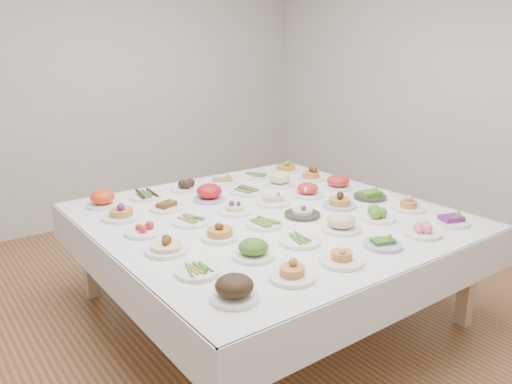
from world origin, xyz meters
TOP-DOWN VIEW (x-y plane):
  - room_envelope at (0.00, 0.00)m, footprint 5.02×5.02m
  - display_table at (0.22, -0.14)m, footprint 2.35×2.35m
  - dish_0 at (-0.66, -1.01)m, footprint 0.26×0.26m
  - dish_1 at (-0.31, -1.01)m, footprint 0.24×0.24m
  - dish_2 at (0.04, -1.02)m, footprint 0.25×0.25m
  - dish_3 at (0.40, -1.01)m, footprint 0.23×0.23m
  - dish_4 at (0.75, -1.02)m, footprint 0.25×0.25m
  - dish_5 at (1.09, -1.02)m, footprint 0.23×0.23m
  - dish_6 at (-0.66, -0.67)m, footprint 0.24×0.24m
  - dish_7 at (-0.31, -0.68)m, footprint 0.25×0.25m
  - dish_8 at (0.04, -0.67)m, footprint 0.25×0.25m
  - dish_9 at (0.40, -0.67)m, footprint 0.26×0.26m
  - dish_10 at (0.75, -0.67)m, footprint 0.24×0.24m
  - dish_11 at (1.10, -0.67)m, footprint 0.23×0.23m
  - dish_12 at (-0.67, -0.31)m, footprint 0.27×0.27m
  - dish_13 at (-0.31, -0.32)m, footprint 0.23×0.23m
  - dish_14 at (0.05, -0.31)m, footprint 0.23×0.23m
  - dish_15 at (0.38, -0.31)m, footprint 0.25×0.25m
  - dish_16 at (0.74, -0.32)m, footprint 0.24×0.24m
  - dish_17 at (1.09, -0.31)m, footprint 0.25×0.25m
  - dish_18 at (-0.65, 0.03)m, footprint 0.24×0.24m
  - dish_19 at (-0.31, 0.03)m, footprint 0.26×0.26m
  - dish_20 at (0.05, 0.03)m, footprint 0.24×0.24m
  - dish_21 at (0.39, 0.03)m, footprint 0.25×0.25m
  - dish_22 at (0.74, 0.03)m, footprint 0.25×0.25m
  - dish_23 at (1.09, 0.03)m, footprint 0.25×0.25m
  - dish_24 at (-0.65, 0.39)m, footprint 0.26×0.26m
  - dish_25 at (-0.31, 0.39)m, footprint 0.23×0.23m
  - dish_26 at (0.05, 0.39)m, footprint 0.27×0.27m
  - dish_27 at (0.39, 0.38)m, footprint 0.27×0.26m
  - dish_28 at (0.75, 0.39)m, footprint 0.26×0.26m
  - dish_29 at (1.10, 0.38)m, footprint 0.26×0.25m
  - dish_30 at (-0.66, 0.74)m, footprint 0.24×0.24m
  - dish_31 at (-0.31, 0.74)m, footprint 0.26×0.26m
  - dish_32 at (0.04, 0.74)m, footprint 0.24×0.24m
  - dish_33 at (0.40, 0.74)m, footprint 0.24×0.24m
  - dish_34 at (0.75, 0.73)m, footprint 0.24×0.23m
  - dish_35 at (1.10, 0.73)m, footprint 0.26×0.26m

SIDE VIEW (x-z plane):
  - display_table at x=0.22m, z-range 0.31..1.06m
  - dish_6 at x=-0.66m, z-range 0.74..0.79m
  - dish_8 at x=0.04m, z-range 0.75..0.80m
  - dish_19 at x=-0.31m, z-range 0.75..0.80m
  - dish_14 at x=0.05m, z-range 0.75..0.80m
  - dish_34 at x=0.75m, z-range 0.75..0.80m
  - dish_27 at x=0.39m, z-range 0.75..0.81m
  - dish_31 at x=-0.31m, z-range 0.75..0.81m
  - dish_25 at x=-0.31m, z-range 0.74..0.83m
  - dish_3 at x=0.40m, z-range 0.74..0.83m
  - dish_18 at x=-0.65m, z-range 0.74..0.84m
  - dish_21 at x=0.39m, z-range 0.74..0.84m
  - dish_4 at x=0.75m, z-range 0.74..0.84m
  - dish_33 at x=0.40m, z-range 0.74..0.85m
  - dish_5 at x=1.09m, z-range 0.74..0.85m
  - dish_17 at x=1.09m, z-range 0.74..0.85m
  - dish_15 at x=0.38m, z-range 0.74..0.86m
  - dish_32 at x=0.04m, z-range 0.75..0.85m
  - dish_20 at x=0.05m, z-range 0.74..0.86m
  - dish_11 at x=1.10m, z-range 0.74..0.86m
  - dish_13 at x=-0.31m, z-range 0.74..0.86m
  - dish_10 at x=0.75m, z-range 0.75..0.86m
  - dish_2 at x=0.04m, z-range 0.74..0.87m
  - dish_1 at x=-0.31m, z-range 0.74..0.87m
  - dish_24 at x=-0.65m, z-range 0.74..0.89m
  - dish_16 at x=0.74m, z-range 0.75..0.89m
  - dish_30 at x=-0.66m, z-range 0.75..0.89m
  - dish_7 at x=-0.31m, z-range 0.75..0.89m
  - dish_28 at x=0.75m, z-range 0.75..0.89m
  - dish_12 at x=-0.67m, z-range 0.75..0.89m
  - dish_35 at x=1.10m, z-range 0.74..0.89m
  - dish_29 at x=1.10m, z-range 0.75..0.90m
  - dish_22 at x=0.74m, z-range 0.75..0.90m
  - dish_9 at x=0.40m, z-range 0.75..0.90m
  - dish_0 at x=-0.66m, z-range 0.75..0.90m
  - dish_23 at x=1.09m, z-range 0.75..0.90m
  - dish_26 at x=0.05m, z-range 0.75..0.91m
  - room_envelope at x=0.00m, z-range 0.43..3.24m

